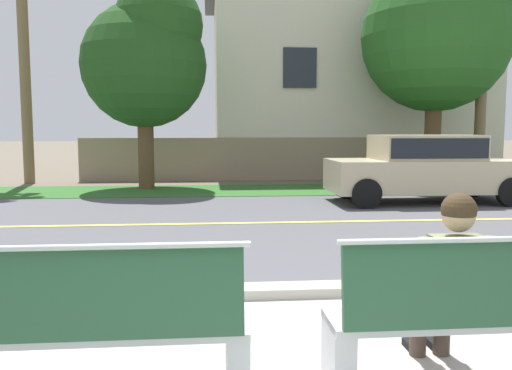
{
  "coord_description": "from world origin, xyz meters",
  "views": [
    {
      "loc": [
        -0.49,
        -2.73,
        1.65
      ],
      "look_at": [
        0.06,
        3.49,
        1.0
      ],
      "focal_mm": 37.18,
      "sensor_mm": 36.0,
      "label": 1
    }
  ],
  "objects_px": {
    "bench_right": "(481,316)",
    "shade_tree_left": "(442,26)",
    "shade_tree_far_left": "(148,56)",
    "seated_person_olive": "(450,276)",
    "bench_left": "(86,329)",
    "car_beige_near": "(425,165)"
  },
  "relations": [
    {
      "from": "bench_right",
      "to": "shade_tree_left",
      "type": "relative_size",
      "value": 0.27
    },
    {
      "from": "car_beige_near",
      "to": "shade_tree_left",
      "type": "height_order",
      "value": "shade_tree_left"
    },
    {
      "from": "bench_left",
      "to": "shade_tree_left",
      "type": "xyz_separation_m",
      "value": [
        7.64,
        12.31,
        4.24
      ]
    },
    {
      "from": "bench_left",
      "to": "bench_right",
      "type": "relative_size",
      "value": 1.0
    },
    {
      "from": "shade_tree_far_left",
      "to": "seated_person_olive",
      "type": "bearing_deg",
      "value": -74.44
    },
    {
      "from": "shade_tree_left",
      "to": "car_beige_near",
      "type": "bearing_deg",
      "value": -117.61
    },
    {
      "from": "car_beige_near",
      "to": "shade_tree_far_left",
      "type": "bearing_deg",
      "value": 153.07
    },
    {
      "from": "bench_right",
      "to": "shade_tree_left",
      "type": "distance_m",
      "value": 14.0
    },
    {
      "from": "bench_left",
      "to": "shade_tree_left",
      "type": "height_order",
      "value": "shade_tree_left"
    },
    {
      "from": "seated_person_olive",
      "to": "car_beige_near",
      "type": "distance_m",
      "value": 8.94
    },
    {
      "from": "seated_person_olive",
      "to": "shade_tree_left",
      "type": "height_order",
      "value": "shade_tree_left"
    },
    {
      "from": "seated_person_olive",
      "to": "car_beige_near",
      "type": "bearing_deg",
      "value": 68.38
    },
    {
      "from": "bench_right",
      "to": "shade_tree_far_left",
      "type": "distance_m",
      "value": 12.68
    },
    {
      "from": "bench_left",
      "to": "shade_tree_left",
      "type": "relative_size",
      "value": 0.27
    },
    {
      "from": "bench_right",
      "to": "car_beige_near",
      "type": "bearing_deg",
      "value": 69.61
    },
    {
      "from": "bench_left",
      "to": "car_beige_near",
      "type": "relative_size",
      "value": 0.46
    },
    {
      "from": "bench_left",
      "to": "seated_person_olive",
      "type": "xyz_separation_m",
      "value": [
        2.34,
        0.17,
        0.21
      ]
    },
    {
      "from": "car_beige_near",
      "to": "shade_tree_left",
      "type": "distance_m",
      "value": 5.78
    },
    {
      "from": "bench_left",
      "to": "bench_right",
      "type": "bearing_deg",
      "value": 0.0
    },
    {
      "from": "seated_person_olive",
      "to": "shade_tree_left",
      "type": "xyz_separation_m",
      "value": [
        5.29,
        12.14,
        4.02
      ]
    },
    {
      "from": "seated_person_olive",
      "to": "bench_left",
      "type": "bearing_deg",
      "value": -175.79
    },
    {
      "from": "seated_person_olive",
      "to": "shade_tree_far_left",
      "type": "relative_size",
      "value": 0.22
    }
  ]
}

